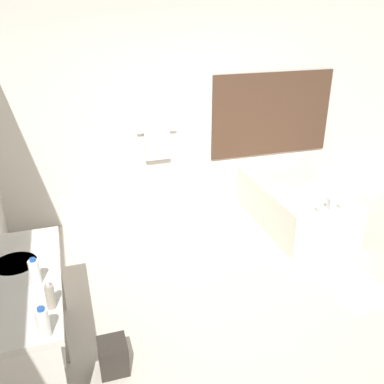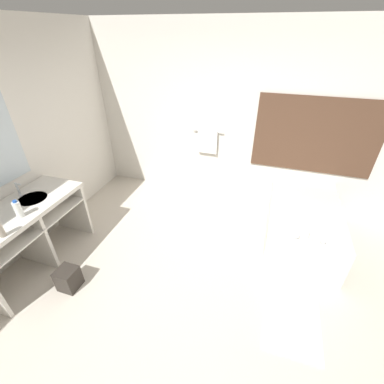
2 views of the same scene
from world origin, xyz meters
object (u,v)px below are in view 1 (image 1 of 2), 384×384
Objects in this scene: water_bottle_2 at (43,323)px; waste_bin at (113,356)px; soap_dispenser at (50,296)px; water_bottle_1 at (35,272)px; bathtub at (295,202)px.

waste_bin is (0.40, 0.45, -0.81)m from water_bottle_2.
water_bottle_1 is at bearing 108.31° from soap_dispenser.
bathtub is 5.86× the size of waste_bin.
water_bottle_1 reaches higher than waste_bin.
soap_dispenser is (-2.89, -1.91, 0.65)m from bathtub.
water_bottle_2 is at bearing -131.34° from waste_bin.
water_bottle_2 reaches higher than waste_bin.
waste_bin is (0.46, -0.09, -0.81)m from water_bottle_1.
bathtub is 7.86× the size of water_bottle_1.
water_bottle_1 reaches higher than bathtub.
bathtub is at bearing 33.47° from soap_dispenser.
water_bottle_1 is 0.75× the size of waste_bin.
bathtub is at bearing 28.45° from water_bottle_1.
water_bottle_2 is 0.76× the size of waste_bin.
water_bottle_1 is at bearing 96.00° from water_bottle_2.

